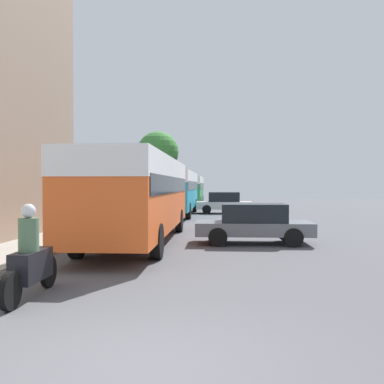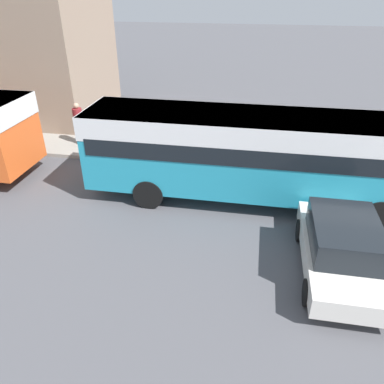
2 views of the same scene
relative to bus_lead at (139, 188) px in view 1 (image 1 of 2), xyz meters
name	(u,v)px [view 1 (image 1 of 2)]	position (x,y,z in m)	size (l,w,h in m)	color
ground_plane	(139,369)	(1.93, -10.49, -1.97)	(120.00, 120.00, 0.00)	#515156
bus_lead	(139,188)	(0.00, 0.00, 0.00)	(2.55, 11.18, 3.02)	#EA5B23
bus_following	(176,187)	(-0.04, 13.93, -0.04)	(2.49, 11.45, 2.96)	teal
bus_third_in_line	(190,187)	(0.09, 26.28, -0.09)	(2.49, 9.23, 2.87)	#2D8447
motorcycle_behind_lead	(30,261)	(-0.59, -7.64, -1.28)	(0.38, 2.24, 1.73)	black
car_crossing	(224,202)	(3.28, 16.00, -1.17)	(4.01, 1.87, 1.54)	silver
car_far_curb	(253,223)	(4.07, -0.09, -1.23)	(4.04, 1.85, 1.41)	slate
pedestrian_near_curb	(95,204)	(-3.35, 6.02, -0.87)	(0.41, 0.41, 1.85)	#232838
street_tree	(158,152)	(-3.28, 28.25, 3.44)	(4.24, 4.24, 7.40)	brown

